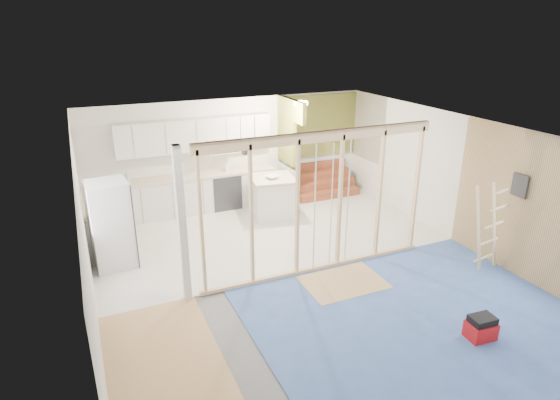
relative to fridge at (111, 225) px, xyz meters
name	(u,v)px	position (x,y,z in m)	size (l,w,h in m)	color
room	(304,207)	(3.05, -1.67, 0.47)	(7.01, 8.01, 2.61)	slate
floor_overlays	(304,270)	(3.12, -1.61, -0.82)	(7.00, 8.00, 0.03)	silver
stud_frame	(292,193)	(2.84, -1.67, 0.75)	(4.66, 0.14, 2.60)	beige
base_cabinets	(173,201)	(1.44, 1.69, -0.36)	(4.45, 2.24, 0.93)	silver
upper_cabinets	(198,136)	(2.21, 2.15, 0.99)	(3.60, 0.41, 0.85)	silver
green_partition	(311,160)	(5.10, 1.99, 0.12)	(2.25, 1.51, 2.60)	olive
pot_rack	(248,144)	(2.75, 0.22, 1.17)	(0.52, 0.52, 0.72)	black
sheathing_panel	(549,216)	(6.53, -3.67, 0.47)	(0.02, 4.00, 2.60)	tan
electrical_panel	(520,185)	(6.48, -3.07, 0.82)	(0.04, 0.30, 0.40)	#343539
ceiling_light	(301,103)	(4.45, 1.33, 1.71)	(0.32, 0.32, 0.08)	#FFEABF
fridge	(111,225)	(0.00, 0.00, 0.00)	(0.78, 0.76, 1.65)	silver
island	(273,197)	(3.62, 1.03, -0.35)	(1.13, 1.13, 0.95)	white
bowl	(272,177)	(3.58, 0.97, 0.16)	(0.29, 0.29, 0.07)	white
soap_bottle_a	(128,176)	(0.55, 2.03, 0.26)	(0.12, 0.12, 0.30)	#AEB6C2
soap_bottle_b	(227,167)	(2.85, 2.00, 0.20)	(0.09, 0.09, 0.19)	white
toolbox	(481,328)	(4.55, -4.38, -0.65)	(0.41, 0.32, 0.37)	#AE1012
ladder	(488,227)	(6.14, -2.87, 0.03)	(0.90, 0.07, 1.67)	#D9B985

